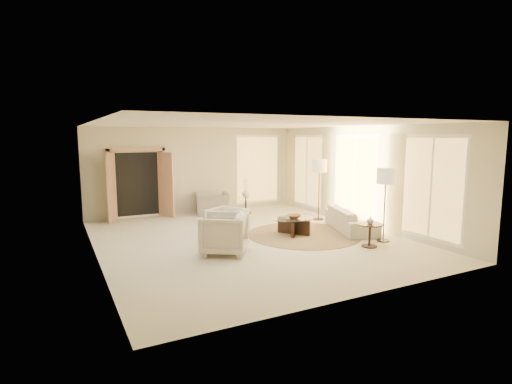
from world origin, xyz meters
name	(u,v)px	position (x,y,z in m)	size (l,w,h in m)	color
room	(249,183)	(0.00, 0.00, 1.40)	(7.04, 8.04, 2.83)	beige
windows_right	(356,178)	(3.45, 0.10, 1.35)	(0.10, 6.40, 2.40)	#FFC966
window_back_corner	(258,169)	(2.30, 3.95, 1.35)	(1.70, 0.10, 2.40)	#FFC966
curtains_right	(335,177)	(3.40, 1.00, 1.30)	(0.06, 5.20, 2.60)	#CBC089
french_doors	(138,184)	(-1.90, 3.82, 1.07)	(1.95, 0.66, 2.16)	tan
area_rug	(304,234)	(1.46, -0.24, 0.01)	(2.91, 2.91, 0.01)	#463521
sofa	(351,220)	(2.84, -0.44, 0.30)	(2.06, 0.80, 0.60)	beige
armchair_left	(227,222)	(-0.47, 0.30, 0.42)	(0.81, 0.76, 0.84)	beige
armchair_right	(224,232)	(-1.01, -0.83, 0.48)	(0.93, 0.87, 0.96)	beige
accent_chair	(212,200)	(0.33, 3.40, 0.46)	(1.05, 0.68, 0.92)	gray
coffee_table	(294,224)	(1.24, -0.10, 0.27)	(1.20, 1.20, 0.43)	black
end_table	(370,231)	(2.16, -1.87, 0.37)	(0.57, 0.57, 0.54)	black
side_table	(246,203)	(1.37, 3.03, 0.33)	(0.47, 0.47, 0.55)	#2D221A
floor_lamp_near	(319,168)	(2.90, 1.11, 1.56)	(0.45, 0.45, 1.84)	#2D221A
floor_lamp_far	(386,179)	(2.80, -1.66, 1.51)	(0.43, 0.43, 1.77)	#2D221A
bowl	(294,216)	(1.24, -0.10, 0.48)	(0.36, 0.36, 0.09)	brown
end_vase	(370,220)	(2.16, -1.87, 0.62)	(0.17, 0.17, 0.17)	silver
side_vase	(246,193)	(1.37, 3.03, 0.68)	(0.25, 0.25, 0.27)	silver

